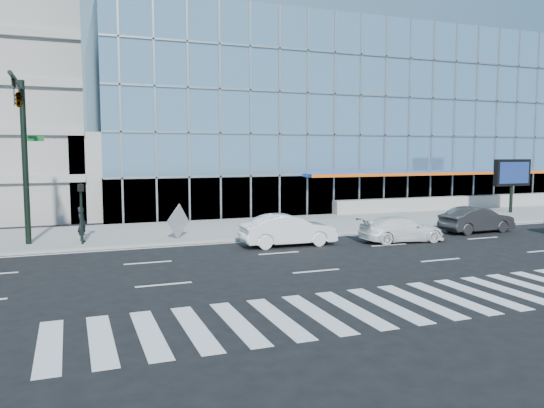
{
  "coord_description": "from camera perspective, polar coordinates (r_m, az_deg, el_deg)",
  "views": [
    {
      "loc": [
        -9.01,
        -22.59,
        4.71
      ],
      "look_at": [
        0.81,
        3.0,
        2.0
      ],
      "focal_mm": 35.0,
      "sensor_mm": 36.0,
      "label": 1
    }
  ],
  "objects": [
    {
      "name": "ground",
      "position": [
        24.77,
        0.74,
        -5.31
      ],
      "size": [
        160.0,
        160.0,
        0.0
      ],
      "primitive_type": "plane",
      "color": "black",
      "rests_on": "ground"
    },
    {
      "name": "sidewalk",
      "position": [
        32.23,
        -4.53,
        -2.64
      ],
      "size": [
        120.0,
        8.0,
        0.15
      ],
      "primitive_type": "cube",
      "color": "gray",
      "rests_on": "ground"
    },
    {
      "name": "theatre_building",
      "position": [
        53.84,
        4.4,
        8.6
      ],
      "size": [
        42.0,
        26.0,
        15.0
      ],
      "primitive_type": "cube",
      "color": "#7FB0D5",
      "rests_on": "ground"
    },
    {
      "name": "ramp_block",
      "position": [
        40.74,
        -16.75,
        3.0
      ],
      "size": [
        6.0,
        8.0,
        6.0
      ],
      "primitive_type": "cube",
      "color": "gray",
      "rests_on": "ground"
    },
    {
      "name": "retaining_wall",
      "position": [
        47.7,
        22.92,
        0.32
      ],
      "size": [
        30.0,
        0.8,
        1.0
      ],
      "primitive_type": "cube",
      "color": "gray",
      "rests_on": "sidewalk"
    },
    {
      "name": "traffic_signal",
      "position": [
        27.28,
        -25.41,
        8.17
      ],
      "size": [
        1.14,
        5.74,
        8.0
      ],
      "color": "black",
      "rests_on": "sidewalk"
    },
    {
      "name": "ped_signal_post",
      "position": [
        27.66,
        -19.84,
        -0.01
      ],
      "size": [
        0.3,
        0.33,
        3.0
      ],
      "color": "black",
      "rests_on": "sidewalk"
    },
    {
      "name": "marquee_sign",
      "position": [
        43.59,
        24.43,
        2.98
      ],
      "size": [
        3.2,
        0.43,
        4.0
      ],
      "color": "black",
      "rests_on": "sidewalk"
    },
    {
      "name": "white_suv",
      "position": [
        28.61,
        13.75,
        -2.65
      ],
      "size": [
        4.68,
        2.23,
        1.32
      ],
      "primitive_type": "imported",
      "rotation": [
        0.0,
        0.0,
        1.48
      ],
      "color": "white",
      "rests_on": "ground"
    },
    {
      "name": "white_sedan",
      "position": [
        26.65,
        1.74,
        -2.81
      ],
      "size": [
        4.86,
        1.85,
        1.58
      ],
      "primitive_type": "imported",
      "rotation": [
        0.0,
        0.0,
        1.53
      ],
      "color": "white",
      "rests_on": "ground"
    },
    {
      "name": "dark_sedan",
      "position": [
        33.21,
        21.16,
        -1.59
      ],
      "size": [
        4.61,
        1.82,
        1.49
      ],
      "primitive_type": "imported",
      "rotation": [
        0.0,
        0.0,
        1.62
      ],
      "color": "black",
      "rests_on": "ground"
    },
    {
      "name": "pedestrian",
      "position": [
        28.63,
        -19.76,
        -2.04
      ],
      "size": [
        0.61,
        0.75,
        1.79
      ],
      "primitive_type": "imported",
      "rotation": [
        0.0,
        0.0,
        1.89
      ],
      "color": "black",
      "rests_on": "sidewalk"
    },
    {
      "name": "tilted_panel",
      "position": [
        28.33,
        -10.04,
        -1.83
      ],
      "size": [
        1.38,
        1.28,
        1.82
      ],
      "primitive_type": "cube",
      "rotation": [
        0.0,
        0.91,
        0.75
      ],
      "color": "gray",
      "rests_on": "sidewalk"
    }
  ]
}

